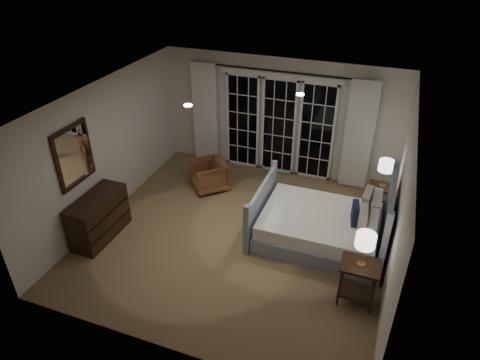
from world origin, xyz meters
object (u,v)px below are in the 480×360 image
(nightstand_left, at_px, (358,277))
(nightstand_right, at_px, (380,195))
(lamp_left, at_px, (366,241))
(armchair, at_px, (209,175))
(lamp_right, at_px, (386,166))
(dresser, at_px, (99,217))
(bed, at_px, (323,226))

(nightstand_left, xyz_separation_m, nightstand_right, (0.11, 2.40, -0.07))
(lamp_left, relative_size, armchair, 0.77)
(armchair, bearing_deg, lamp_right, 52.84)
(lamp_left, height_order, armchair, lamp_left)
(nightstand_right, relative_size, lamp_left, 1.13)
(lamp_right, bearing_deg, dresser, -151.77)
(bed, xyz_separation_m, nightstand_right, (0.83, 1.19, 0.07))
(lamp_right, height_order, dresser, lamp_right)
(lamp_left, height_order, dresser, lamp_left)
(dresser, bearing_deg, nightstand_right, 28.23)
(armchair, bearing_deg, bed, 28.20)
(lamp_right, xyz_separation_m, armchair, (-3.34, -0.30, -0.70))
(nightstand_left, bearing_deg, lamp_left, 153.43)
(bed, bearing_deg, nightstand_left, -59.38)
(nightstand_right, relative_size, lamp_right, 1.13)
(bed, distance_m, armchair, 2.67)
(nightstand_right, height_order, lamp_right, lamp_right)
(dresser, bearing_deg, lamp_right, 28.23)
(lamp_right, height_order, armchair, lamp_right)
(nightstand_right, distance_m, dresser, 5.08)
(nightstand_right, relative_size, armchair, 0.87)
(bed, bearing_deg, armchair, 160.51)
(bed, relative_size, nightstand_left, 3.09)
(lamp_left, distance_m, lamp_right, 2.40)
(lamp_right, distance_m, dresser, 5.12)
(nightstand_left, relative_size, lamp_left, 1.32)
(lamp_left, xyz_separation_m, armchair, (-3.23, 2.09, -0.80))
(lamp_left, bearing_deg, armchair, 147.04)
(lamp_left, bearing_deg, nightstand_right, 87.26)
(nightstand_right, height_order, armchair, armchair)
(nightstand_left, relative_size, lamp_right, 1.32)
(nightstand_right, xyz_separation_m, lamp_right, (0.00, 0.00, 0.63))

